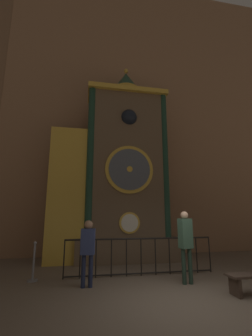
% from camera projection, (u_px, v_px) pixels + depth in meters
% --- Properties ---
extents(ground_plane, '(28.00, 28.00, 0.00)m').
position_uv_depth(ground_plane, '(192.00, 304.00, 4.47)').
color(ground_plane, brown).
extents(cathedral_back_wall, '(24.00, 0.32, 14.94)m').
position_uv_depth(cathedral_back_wall, '(129.00, 103.00, 11.73)').
color(cathedral_back_wall, '#936B4C').
rests_on(cathedral_back_wall, ground_plane).
extents(clock_tower, '(5.06, 1.79, 8.47)m').
position_uv_depth(clock_tower, '(116.00, 173.00, 9.43)').
color(clock_tower, brown).
rests_on(clock_tower, ground_plane).
extents(railing_fence, '(4.52, 0.05, 1.07)m').
position_uv_depth(railing_fence, '(141.00, 255.00, 6.72)').
color(railing_fence, black).
rests_on(railing_fence, ground_plane).
extents(visitor_near, '(0.38, 0.28, 1.61)m').
position_uv_depth(visitor_near, '(88.00, 246.00, 5.70)').
color(visitor_near, '#1B213A').
rests_on(visitor_near, ground_plane).
extents(visitor_far, '(0.39, 0.30, 1.84)m').
position_uv_depth(visitor_far, '(186.00, 239.00, 6.00)').
color(visitor_far, '#213427').
rests_on(visitor_far, ground_plane).
extents(stanchion_post, '(0.28, 0.28, 1.03)m').
position_uv_depth(stanchion_post, '(33.00, 268.00, 6.12)').
color(stanchion_post, gray).
rests_on(stanchion_post, ground_plane).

